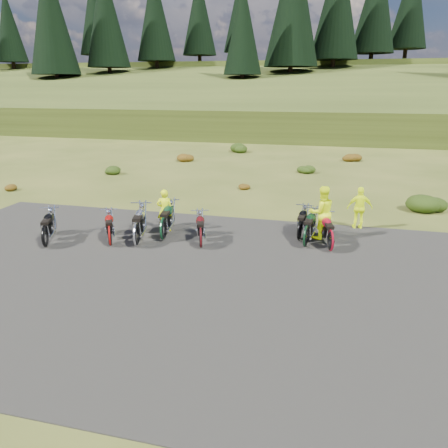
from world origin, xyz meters
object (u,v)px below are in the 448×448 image
(motorcycle_0, at_px, (46,247))
(motorcycle_3, at_px, (137,246))
(motorcycle_7, at_px, (305,247))
(person_middle, at_px, (165,211))

(motorcycle_0, xyz_separation_m, motorcycle_3, (2.95, 0.84, 0.00))
(motorcycle_0, bearing_deg, motorcycle_3, -98.01)
(motorcycle_0, relative_size, motorcycle_7, 0.99)
(motorcycle_0, xyz_separation_m, person_middle, (3.32, 2.59, 0.80))
(motorcycle_3, bearing_deg, motorcycle_7, -91.90)
(motorcycle_3, distance_m, person_middle, 1.96)
(motorcycle_3, xyz_separation_m, motorcycle_7, (5.60, 1.32, 0.00))
(motorcycle_3, relative_size, person_middle, 1.46)
(motorcycle_3, bearing_deg, person_middle, -26.90)
(person_middle, bearing_deg, motorcycle_0, 20.11)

